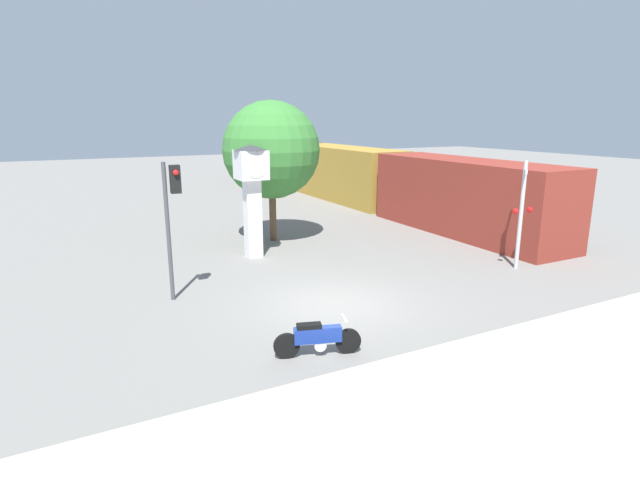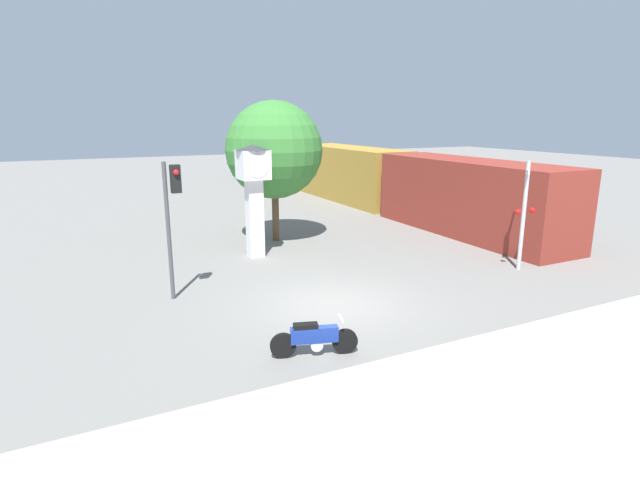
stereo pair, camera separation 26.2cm
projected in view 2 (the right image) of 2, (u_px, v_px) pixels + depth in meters
ground_plane at (334, 304)px, 14.47m from camera, size 120.00×120.00×0.00m
sidewalk_strip at (512, 426)px, 8.69m from camera, size 36.00×6.00×0.10m
motorcycle at (314, 338)px, 11.26m from camera, size 1.95×0.74×0.89m
clock_tower at (254, 183)px, 18.81m from camera, size 1.29×1.29×4.29m
freight_train at (350, 174)px, 32.54m from camera, size 2.80×32.74×3.40m
traffic_light at (172, 206)px, 14.31m from camera, size 0.50×0.35×4.07m
railroad_crossing_signal at (524, 211)px, 17.30m from camera, size 0.90×0.82×3.84m
street_tree at (274, 150)px, 21.08m from camera, size 4.11×4.11×5.99m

